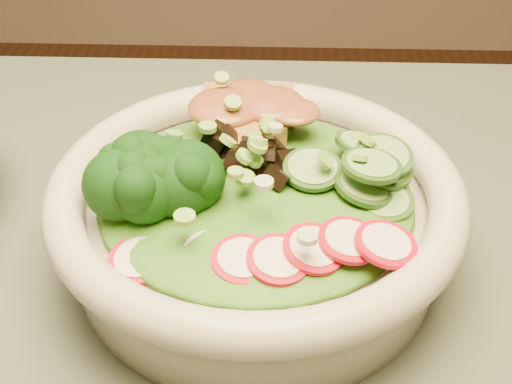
# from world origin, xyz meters

# --- Properties ---
(salad_bowl) EXTENTS (0.26, 0.26, 0.07)m
(salad_bowl) POSITION_xyz_m (-0.08, 0.11, 0.79)
(salad_bowl) COLOR beige
(salad_bowl) RESTS_ON dining_table
(lettuce_bed) EXTENTS (0.19, 0.19, 0.02)m
(lettuce_bed) POSITION_xyz_m (-0.08, 0.11, 0.81)
(lettuce_bed) COLOR #236A16
(lettuce_bed) RESTS_ON salad_bowl
(broccoli_florets) EXTENTS (0.08, 0.07, 0.04)m
(broccoli_florets) POSITION_xyz_m (-0.14, 0.10, 0.82)
(broccoli_florets) COLOR black
(broccoli_florets) RESTS_ON salad_bowl
(radish_slices) EXTENTS (0.11, 0.05, 0.02)m
(radish_slices) POSITION_xyz_m (-0.07, 0.05, 0.81)
(radish_slices) COLOR #B80E22
(radish_slices) RESTS_ON salad_bowl
(cucumber_slices) EXTENTS (0.07, 0.07, 0.03)m
(cucumber_slices) POSITION_xyz_m (-0.02, 0.12, 0.82)
(cucumber_slices) COLOR #81B966
(cucumber_slices) RESTS_ON salad_bowl
(mushroom_heap) EXTENTS (0.07, 0.07, 0.04)m
(mushroom_heap) POSITION_xyz_m (-0.08, 0.12, 0.82)
(mushroom_heap) COLOR black
(mushroom_heap) RESTS_ON salad_bowl
(tofu_cubes) EXTENTS (0.09, 0.07, 0.03)m
(tofu_cubes) POSITION_xyz_m (-0.09, 0.17, 0.82)
(tofu_cubes) COLOR #A26D36
(tofu_cubes) RESTS_ON salad_bowl
(peanut_sauce) EXTENTS (0.07, 0.05, 0.02)m
(peanut_sauce) POSITION_xyz_m (-0.09, 0.17, 0.83)
(peanut_sauce) COLOR brown
(peanut_sauce) RESTS_ON tofu_cubes
(scallion_garnish) EXTENTS (0.18, 0.18, 0.02)m
(scallion_garnish) POSITION_xyz_m (-0.08, 0.11, 0.83)
(scallion_garnish) COLOR #7FBE43
(scallion_garnish) RESTS_ON salad_bowl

